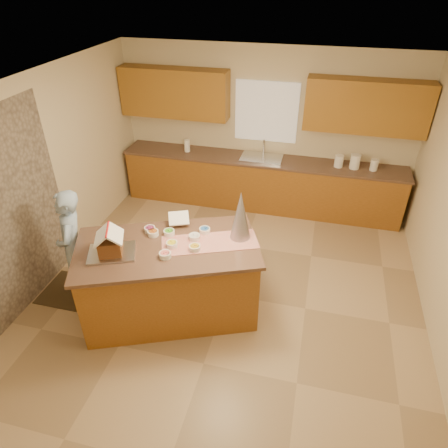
{
  "coord_description": "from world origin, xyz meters",
  "views": [
    {
      "loc": [
        0.93,
        -3.92,
        3.78
      ],
      "look_at": [
        -0.1,
        0.2,
        1.0
      ],
      "focal_mm": 32.48,
      "sensor_mm": 36.0,
      "label": 1
    }
  ],
  "objects_px": {
    "island_base": "(170,281)",
    "gingerbread_house": "(110,243)",
    "tinsel_tree": "(241,215)",
    "boy": "(73,247)"
  },
  "relations": [
    {
      "from": "tinsel_tree",
      "to": "boy",
      "type": "xyz_separation_m",
      "value": [
        -2.04,
        -0.37,
        -0.54
      ]
    },
    {
      "from": "island_base",
      "to": "gingerbread_house",
      "type": "distance_m",
      "value": 0.91
    },
    {
      "from": "tinsel_tree",
      "to": "boy",
      "type": "bearing_deg",
      "value": -169.63
    },
    {
      "from": "island_base",
      "to": "tinsel_tree",
      "type": "xyz_separation_m",
      "value": [
        0.78,
        0.38,
        0.84
      ]
    },
    {
      "from": "island_base",
      "to": "boy",
      "type": "height_order",
      "value": "boy"
    },
    {
      "from": "boy",
      "to": "gingerbread_house",
      "type": "height_order",
      "value": "boy"
    },
    {
      "from": "island_base",
      "to": "gingerbread_house",
      "type": "bearing_deg",
      "value": -174.81
    },
    {
      "from": "boy",
      "to": "gingerbread_house",
      "type": "xyz_separation_m",
      "value": [
        0.72,
        -0.29,
        0.38
      ]
    },
    {
      "from": "island_base",
      "to": "tinsel_tree",
      "type": "height_order",
      "value": "tinsel_tree"
    },
    {
      "from": "tinsel_tree",
      "to": "boy",
      "type": "distance_m",
      "value": 2.14
    }
  ]
}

